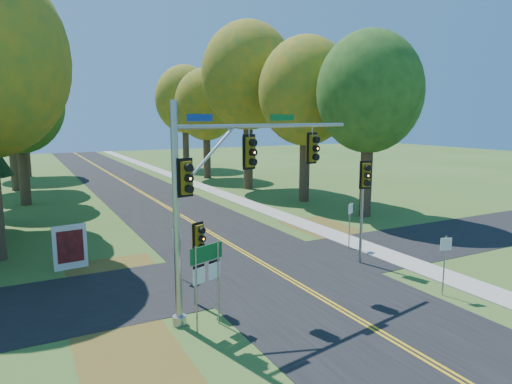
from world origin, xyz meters
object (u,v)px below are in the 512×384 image
traffic_mast (228,179)px  east_signal_pole (365,186)px  route_sign_cluster (207,269)px  info_kiosk (70,247)px

traffic_mast → east_signal_pole: traffic_mast is taller
east_signal_pole → route_sign_cluster: size_ratio=1.70×
route_sign_cluster → info_kiosk: size_ratio=1.42×
traffic_mast → info_kiosk: traffic_mast is taller
east_signal_pole → info_kiosk: (-12.29, 5.75, -2.72)m
traffic_mast → east_signal_pole: 7.99m
east_signal_pole → info_kiosk: bearing=172.5°
east_signal_pole → route_sign_cluster: (-8.94, -2.76, -1.69)m
east_signal_pole → traffic_mast: bearing=-149.4°
east_signal_pole → route_sign_cluster: 9.51m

